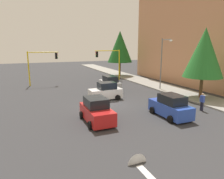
% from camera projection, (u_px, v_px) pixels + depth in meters
% --- Properties ---
extents(ground_plane, '(120.00, 120.00, 0.00)m').
position_uv_depth(ground_plane, '(110.00, 104.00, 21.83)').
color(ground_plane, '#353538').
extents(sidewalk_kerb, '(80.00, 4.00, 0.15)m').
position_uv_depth(sidewalk_kerb, '(163.00, 87.00, 30.31)').
color(sidewalk_kerb, gray).
rests_on(sidewalk_kerb, ground).
extents(lane_arrow_near, '(2.40, 1.10, 1.10)m').
position_uv_depth(lane_arrow_near, '(142.00, 169.00, 10.31)').
color(lane_arrow_near, silver).
rests_on(lane_arrow_near, ground).
extents(apartment_block, '(24.37, 9.30, 15.74)m').
position_uv_depth(apartment_block, '(200.00, 34.00, 33.33)').
color(apartment_block, tan).
rests_on(apartment_block, ground).
extents(traffic_signal_far_right, '(0.36, 4.59, 5.21)m').
position_uv_depth(traffic_signal_far_right, '(41.00, 61.00, 31.54)').
color(traffic_signal_far_right, yellow).
rests_on(traffic_signal_far_right, ground).
extents(traffic_signal_far_left, '(0.36, 4.59, 5.34)m').
position_uv_depth(traffic_signal_far_left, '(109.00, 59.00, 35.80)').
color(traffic_signal_far_left, yellow).
rests_on(traffic_signal_far_left, ground).
extents(street_lamp_curbside, '(2.15, 0.28, 7.00)m').
position_uv_depth(street_lamp_curbside, '(163.00, 59.00, 27.67)').
color(street_lamp_curbside, slate).
rests_on(street_lamp_curbside, ground).
extents(tree_roadside_far, '(4.84, 4.84, 8.87)m').
position_uv_depth(tree_roadside_far, '(120.00, 47.00, 40.45)').
color(tree_roadside_far, brown).
rests_on(tree_roadside_far, ground).
extents(tree_roadside_near, '(4.37, 4.37, 7.99)m').
position_uv_depth(tree_roadside_near, '(204.00, 53.00, 22.92)').
color(tree_roadside_near, brown).
rests_on(tree_roadside_near, ground).
extents(car_red, '(4.04, 2.12, 1.98)m').
position_uv_depth(car_red, '(97.00, 111.00, 16.58)').
color(car_red, red).
rests_on(car_red, ground).
extents(car_blue, '(4.11, 2.07, 1.98)m').
position_uv_depth(car_blue, '(170.00, 107.00, 17.75)').
color(car_blue, blue).
rests_on(car_blue, ground).
extents(car_white, '(1.99, 3.69, 1.98)m').
position_uv_depth(car_white, '(106.00, 92.00, 23.55)').
color(car_white, white).
rests_on(car_white, ground).
extents(car_silver, '(4.13, 2.10, 1.98)m').
position_uv_depth(car_silver, '(110.00, 84.00, 28.59)').
color(car_silver, '#B2B5BA').
rests_on(car_silver, ground).
extents(pedestrian_crossing, '(0.40, 0.24, 1.70)m').
position_uv_depth(pedestrian_crossing, '(202.00, 101.00, 19.37)').
color(pedestrian_crossing, '#262638').
rests_on(pedestrian_crossing, ground).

